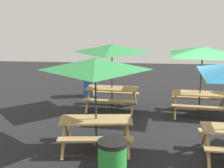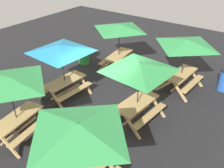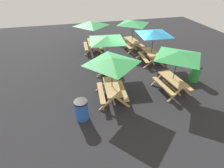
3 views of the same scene
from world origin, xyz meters
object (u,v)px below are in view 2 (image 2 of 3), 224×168
picnic_table_1 (186,46)px  trash_bin_green (84,54)px  picnic_table_0 (61,52)px  picnic_table_2 (119,30)px  picnic_table_4 (79,134)px  picnic_table_5 (8,85)px  picnic_table_3 (139,71)px

picnic_table_1 → trash_bin_green: bearing=99.8°
picnic_table_0 → picnic_table_2: 3.46m
picnic_table_2 → picnic_table_4: (-6.45, -3.29, 0.00)m
trash_bin_green → picnic_table_5: bearing=-160.4°
picnic_table_2 → trash_bin_green: bearing=101.1°
picnic_table_0 → picnic_table_4: size_ratio=1.21×
picnic_table_2 → picnic_table_5: 6.08m
trash_bin_green → picnic_table_3: bearing=-117.7°
picnic_table_3 → picnic_table_1: bearing=-2.5°
picnic_table_4 → picnic_table_2: bearing=29.8°
picnic_table_1 → picnic_table_2: size_ratio=1.00×
picnic_table_3 → picnic_table_5: 4.08m
picnic_table_3 → trash_bin_green: picnic_table_3 is taller
picnic_table_0 → picnic_table_5: size_ratio=1.21×
picnic_table_3 → picnic_table_4: size_ratio=1.21×
picnic_table_2 → picnic_table_4: 7.24m
picnic_table_0 → picnic_table_3: bearing=-79.5°
picnic_table_4 → picnic_table_5: 3.19m
picnic_table_3 → trash_bin_green: bearing=68.0°
picnic_table_1 → picnic_table_4: same height
picnic_table_4 → picnic_table_3: bearing=9.8°
picnic_table_1 → picnic_table_5: same height
picnic_table_4 → picnic_table_1: bearing=2.7°
picnic_table_3 → picnic_table_0: bearing=102.6°
trash_bin_green → picnic_table_0: bearing=-152.4°
picnic_table_5 → picnic_table_1: bearing=-36.1°
picnic_table_0 → picnic_table_3: 3.23m
picnic_table_2 → picnic_table_4: bearing=-159.6°
picnic_table_3 → picnic_table_2: bearing=48.9°
picnic_table_4 → trash_bin_green: bearing=43.9°
picnic_table_1 → picnic_table_4: 6.37m
picnic_table_1 → picnic_table_2: same height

